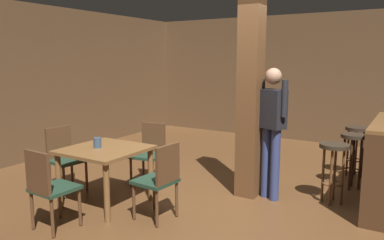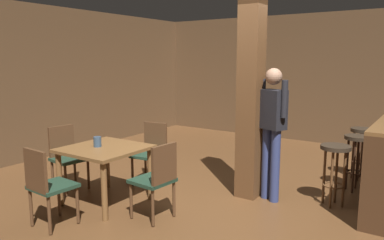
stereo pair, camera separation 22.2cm
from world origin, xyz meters
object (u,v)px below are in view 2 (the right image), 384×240
chair_north (152,150)px  standing_person (272,125)px  dining_table (105,156)px  bar_stool_near (335,160)px  chair_east (157,177)px  bar_stool_mid (357,150)px  chair_south (47,183)px  bar_stool_far (361,142)px  napkin_cup (97,142)px  chair_west (67,154)px

chair_north → standing_person: size_ratio=0.52×
dining_table → bar_stool_near: size_ratio=1.21×
standing_person → chair_east: bearing=-122.6°
chair_north → bar_stool_mid: 2.89m
chair_north → chair_east: same height
chair_south → bar_stool_near: bearing=44.6°
chair_south → bar_stool_mid: (2.54, 3.11, 0.08)m
chair_east → bar_stool_far: bearing=60.2°
chair_south → napkin_cup: size_ratio=6.89×
napkin_cup → standing_person: (1.81, 1.30, 0.21)m
chair_south → bar_stool_far: bearing=56.0°
chair_north → chair_south: bearing=-89.5°
chair_west → napkin_cup: 0.79m
chair_west → bar_stool_mid: 4.05m
dining_table → chair_north: chair_north is taller
dining_table → napkin_cup: napkin_cup is taller
napkin_cup → standing_person: bearing=35.8°
chair_south → bar_stool_near: chair_south is taller
napkin_cup → bar_stool_near: (2.54, 1.56, -0.21)m
chair_south → standing_person: size_ratio=0.52×
dining_table → chair_west: chair_west is taller
chair_east → bar_stool_near: bearing=44.8°
chair_north → chair_west: same height
chair_north → standing_person: bearing=12.0°
chair_north → bar_stool_mid: chair_north is taller
chair_south → chair_east: bearing=44.2°
chair_west → chair_east: bearing=-2.8°
chair_south → standing_person: (1.69, 2.14, 0.50)m
dining_table → standing_person: bearing=36.5°
bar_stool_near → bar_stool_mid: 0.73m
chair_north → dining_table: bearing=-90.4°
bar_stool_near → chair_east: bearing=-135.2°
bar_stool_near → chair_west: bearing=-155.8°
chair_south → bar_stool_far: (2.50, 3.71, 0.08)m
chair_west → bar_stool_far: bearing=39.8°
dining_table → standing_person: size_ratio=0.55×
chair_north → chair_south: size_ratio=1.00×
bar_stool_near → bar_stool_far: 1.32m
napkin_cup → bar_stool_near: size_ratio=0.17×
napkin_cup → standing_person: standing_person is taller
chair_north → chair_east: size_ratio=1.00×
bar_stool_near → bar_stool_far: bar_stool_far is taller
chair_north → napkin_cup: 0.99m
napkin_cup → bar_stool_mid: size_ratio=0.16×
chair_east → bar_stool_near: chair_east is taller
standing_person → bar_stool_far: standing_person is taller
bar_stool_near → chair_south: bearing=-135.4°
napkin_cup → bar_stool_far: 3.90m
dining_table → standing_person: (1.71, 1.27, 0.39)m
bar_stool_near → bar_stool_mid: bar_stool_mid is taller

